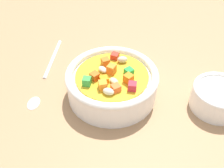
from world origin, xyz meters
TOP-DOWN VIEW (x-y plane):
  - ground_plane at (0.00, 0.00)cm, footprint 140.00×140.00cm
  - soup_bowl_main at (0.02, -0.00)cm, footprint 18.21×18.21cm
  - spoon at (-8.39, -13.70)cm, footprint 23.96×7.54cm
  - side_bowl_small at (6.42, 19.52)cm, footprint 10.11×10.11cm

SIDE VIEW (x-z plane):
  - ground_plane at x=0.00cm, z-range -2.00..0.00cm
  - spoon at x=-8.39cm, z-range -0.01..0.80cm
  - side_bowl_small at x=6.42cm, z-range 0.07..4.95cm
  - soup_bowl_main at x=0.02cm, z-range -0.26..6.83cm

